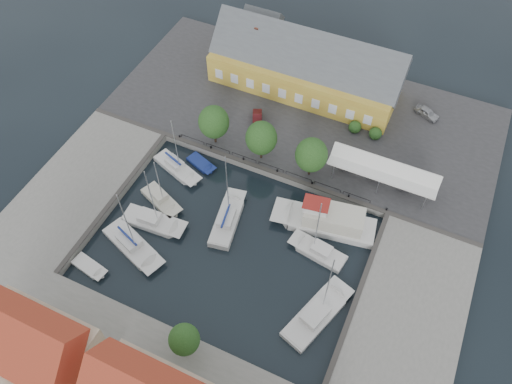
% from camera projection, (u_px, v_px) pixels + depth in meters
% --- Properties ---
extents(ground, '(140.00, 140.00, 0.00)m').
position_uv_depth(ground, '(236.00, 234.00, 61.97)').
color(ground, black).
rests_on(ground, ground).
extents(north_quay, '(56.00, 26.00, 1.00)m').
position_uv_depth(north_quay, '(304.00, 113.00, 74.10)').
color(north_quay, '#2D2D30').
rests_on(north_quay, ground).
extents(west_quay, '(12.00, 24.00, 1.00)m').
position_uv_depth(west_quay, '(80.00, 185.00, 66.00)').
color(west_quay, slate).
rests_on(west_quay, ground).
extents(east_quay, '(12.00, 24.00, 1.00)m').
position_uv_depth(east_quay, '(407.00, 317.00, 54.96)').
color(east_quay, slate).
rests_on(east_quay, ground).
extents(quay_edge_fittings, '(56.00, 24.72, 0.40)m').
position_uv_depth(quay_edge_fittings, '(252.00, 201.00, 63.70)').
color(quay_edge_fittings, '#383533').
rests_on(quay_edge_fittings, north_quay).
extents(warehouse, '(28.56, 14.00, 9.55)m').
position_uv_depth(warehouse, '(303.00, 66.00, 74.52)').
color(warehouse, gold).
rests_on(warehouse, north_quay).
extents(tent_canopy, '(14.00, 4.00, 2.83)m').
position_uv_depth(tent_canopy, '(384.00, 170.00, 63.41)').
color(tent_canopy, silver).
rests_on(tent_canopy, north_quay).
extents(quay_trees, '(18.20, 4.20, 6.30)m').
position_uv_depth(quay_trees, '(261.00, 138.00, 65.10)').
color(quay_trees, black).
rests_on(quay_trees, north_quay).
extents(car_silver, '(4.07, 2.84, 1.29)m').
position_uv_depth(car_silver, '(427.00, 113.00, 72.52)').
color(car_silver, '#9FA1A6').
rests_on(car_silver, north_quay).
extents(car_red, '(2.77, 4.01, 1.25)m').
position_uv_depth(car_red, '(257.00, 119.00, 71.75)').
color(car_red, '#551316').
rests_on(car_red, north_quay).
extents(center_sailboat, '(4.10, 9.11, 12.18)m').
position_uv_depth(center_sailboat, '(227.00, 220.00, 62.77)').
color(center_sailboat, silver).
rests_on(center_sailboat, ground).
extents(trawler, '(13.49, 5.87, 5.00)m').
position_uv_depth(trawler, '(328.00, 221.00, 61.93)').
color(trawler, silver).
rests_on(trawler, ground).
extents(east_boat_a, '(7.46, 3.48, 10.38)m').
position_uv_depth(east_boat_a, '(319.00, 252.00, 60.14)').
color(east_boat_a, silver).
rests_on(east_boat_a, ground).
extents(east_boat_c, '(5.90, 10.00, 12.18)m').
position_uv_depth(east_boat_c, '(316.00, 315.00, 55.33)').
color(east_boat_c, silver).
rests_on(east_boat_c, ground).
extents(west_boat_a, '(8.03, 4.64, 10.50)m').
position_uv_depth(west_boat_a, '(177.00, 168.00, 67.99)').
color(west_boat_a, silver).
rests_on(west_boat_a, ground).
extents(west_boat_b, '(6.71, 4.46, 9.08)m').
position_uv_depth(west_boat_b, '(161.00, 200.00, 64.76)').
color(west_boat_b, beige).
rests_on(west_boat_b, ground).
extents(west_boat_c, '(8.55, 3.24, 11.31)m').
position_uv_depth(west_boat_c, '(153.00, 222.00, 62.75)').
color(west_boat_c, silver).
rests_on(west_boat_c, ground).
extents(west_boat_d, '(9.50, 5.71, 12.22)m').
position_uv_depth(west_boat_d, '(133.00, 246.00, 60.65)').
color(west_boat_d, silver).
rests_on(west_boat_d, ground).
extents(launch_sw, '(4.84, 2.51, 0.98)m').
position_uv_depth(launch_sw, '(90.00, 267.00, 59.09)').
color(launch_sw, silver).
rests_on(launch_sw, ground).
extents(launch_nw, '(4.72, 3.12, 0.88)m').
position_uv_depth(launch_nw, '(201.00, 164.00, 68.68)').
color(launch_nw, navy).
rests_on(launch_nw, ground).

